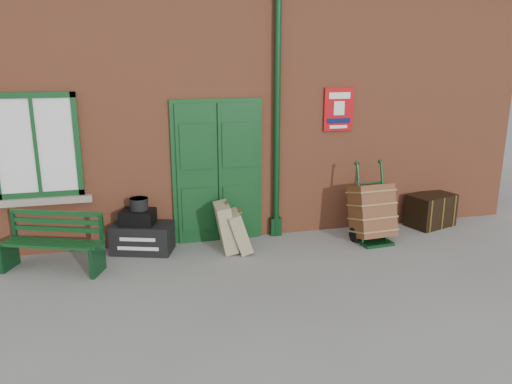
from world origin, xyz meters
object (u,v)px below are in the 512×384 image
object	(u,v)px
houdini_trunk	(143,238)
dark_trunk	(431,210)
porter_trolley	(372,212)
bench	(54,241)

from	to	relation	value
houdini_trunk	dark_trunk	distance (m)	4.93
porter_trolley	dark_trunk	bearing A→B (deg)	14.02
dark_trunk	houdini_trunk	bearing A→B (deg)	162.52
porter_trolley	dark_trunk	world-z (taller)	porter_trolley
bench	porter_trolley	size ratio (longest dim) A/B	1.13
porter_trolley	dark_trunk	xyz separation A→B (m)	(1.35, 0.44, -0.20)
houdini_trunk	dark_trunk	bearing A→B (deg)	18.76
bench	houdini_trunk	size ratio (longest dim) A/B	1.60
porter_trolley	dark_trunk	size ratio (longest dim) A/B	1.60
porter_trolley	houdini_trunk	bearing A→B (deg)	169.33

